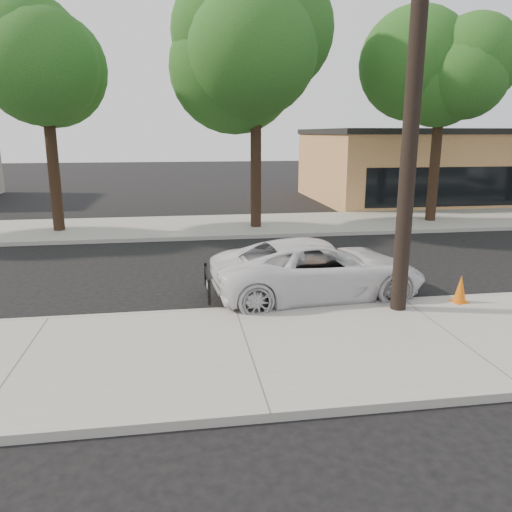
{
  "coord_description": "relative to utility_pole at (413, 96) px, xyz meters",
  "views": [
    {
      "loc": [
        -1.16,
        -12.65,
        3.97
      ],
      "look_at": [
        0.68,
        -0.78,
        1.0
      ],
      "focal_mm": 35.0,
      "sensor_mm": 36.0,
      "label": 1
    }
  ],
  "objects": [
    {
      "name": "near_sidewalk",
      "position": [
        -3.6,
        -1.6,
        -4.62
      ],
      "size": [
        90.0,
        4.4,
        0.15
      ],
      "primitive_type": "cube",
      "color": "gray",
      "rests_on": "ground"
    },
    {
      "name": "ground",
      "position": [
        -3.6,
        2.7,
        -4.7
      ],
      "size": [
        120.0,
        120.0,
        0.0
      ],
      "primitive_type": "plane",
      "color": "black",
      "rests_on": "ground"
    },
    {
      "name": "traffic_cone",
      "position": [
        1.6,
        0.2,
        -4.24
      ],
      "size": [
        0.39,
        0.39,
        0.65
      ],
      "rotation": [
        0.0,
        0.0,
        0.17
      ],
      "color": "#DA620B",
      "rests_on": "near_sidewalk"
    },
    {
      "name": "tree_b",
      "position": [
        -9.41,
        10.76,
        1.45
      ],
      "size": [
        4.34,
        4.2,
        8.45
      ],
      "color": "black",
      "rests_on": "far_sidewalk"
    },
    {
      "name": "tree_d",
      "position": [
        6.6,
        10.65,
        1.67
      ],
      "size": [
        4.5,
        4.35,
        8.75
      ],
      "color": "black",
      "rests_on": "far_sidewalk"
    },
    {
      "name": "utility_pole",
      "position": [
        0.0,
        0.0,
        0.0
      ],
      "size": [
        1.4,
        0.34,
        9.0
      ],
      "color": "black",
      "rests_on": "near_sidewalk"
    },
    {
      "name": "police_cruiser",
      "position": [
        -1.44,
        1.48,
        -3.97
      ],
      "size": [
        5.39,
        2.81,
        1.45
      ],
      "primitive_type": "imported",
      "rotation": [
        0.0,
        0.0,
        1.65
      ],
      "color": "white",
      "rests_on": "ground"
    },
    {
      "name": "building_main",
      "position": [
        12.4,
        18.7,
        -2.7
      ],
      "size": [
        18.0,
        10.0,
        4.0
      ],
      "primitive_type": "cube",
      "color": "#AE7948",
      "rests_on": "ground"
    },
    {
      "name": "tree_c",
      "position": [
        -1.38,
        10.34,
        2.21
      ],
      "size": [
        4.96,
        4.8,
        9.55
      ],
      "color": "black",
      "rests_on": "far_sidewalk"
    },
    {
      "name": "curb_near",
      "position": [
        -3.6,
        0.6,
        -4.62
      ],
      "size": [
        90.0,
        0.12,
        0.16
      ],
      "primitive_type": "cube",
      "color": "#9E9B93",
      "rests_on": "ground"
    },
    {
      "name": "far_sidewalk",
      "position": [
        -3.6,
        11.2,
        -4.62
      ],
      "size": [
        90.0,
        5.0,
        0.15
      ],
      "primitive_type": "cube",
      "color": "gray",
      "rests_on": "ground"
    }
  ]
}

